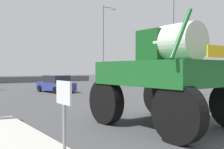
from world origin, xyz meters
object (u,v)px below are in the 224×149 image
at_px(traffic_signal_near_right, 163,65).
at_px(streetlight_far_right, 104,43).
at_px(oversize_sprayer, 168,74).
at_px(sedan_ahead, 56,84).
at_px(streetlight_near_right, 174,32).
at_px(lane_arrow_sign, 64,110).

height_order(traffic_signal_near_right, streetlight_far_right, streetlight_far_right).
height_order(oversize_sprayer, sedan_ahead, oversize_sprayer).
relative_size(streetlight_near_right, streetlight_far_right, 1.00).
bearing_deg(lane_arrow_sign, sedan_ahead, 67.50).
bearing_deg(lane_arrow_sign, traffic_signal_near_right, 35.21).
bearing_deg(streetlight_far_right, streetlight_near_right, -90.57).
relative_size(lane_arrow_sign, streetlight_far_right, 0.19).
height_order(traffic_signal_near_right, streetlight_near_right, streetlight_near_right).
height_order(lane_arrow_sign, traffic_signal_near_right, traffic_signal_near_right).
xyz_separation_m(lane_arrow_sign, streetlight_near_right, (13.58, 9.48, 3.61)).
relative_size(oversize_sprayer, sedan_ahead, 1.24).
distance_m(lane_arrow_sign, streetlight_far_right, 24.14).
xyz_separation_m(sedan_ahead, streetlight_far_right, (6.29, 1.72, 4.20)).
bearing_deg(streetlight_near_right, sedan_ahead, 126.49).
bearing_deg(sedan_ahead, streetlight_near_right, -151.61).
height_order(lane_arrow_sign, streetlight_far_right, streetlight_far_right).
bearing_deg(streetlight_near_right, streetlight_far_right, 89.43).
bearing_deg(oversize_sprayer, traffic_signal_near_right, -46.45).
distance_m(oversize_sprayer, streetlight_near_right, 11.58).
bearing_deg(traffic_signal_near_right, lane_arrow_sign, -144.79).
bearing_deg(oversize_sprayer, streetlight_far_right, -28.44).
height_order(sedan_ahead, streetlight_far_right, streetlight_far_right).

